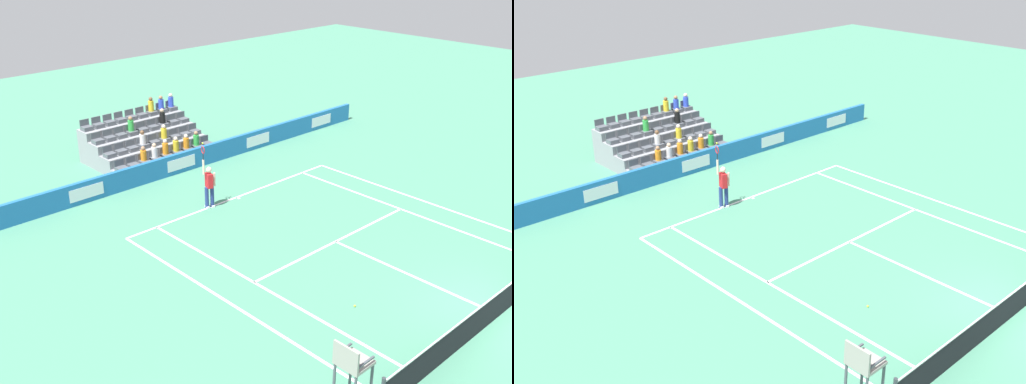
% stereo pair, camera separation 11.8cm
% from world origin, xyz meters
% --- Properties ---
extents(ground_plane, '(80.00, 80.00, 0.00)m').
position_xyz_m(ground_plane, '(0.00, 0.00, 0.00)').
color(ground_plane, '#47896B').
extents(line_baseline, '(10.97, 0.10, 0.01)m').
position_xyz_m(line_baseline, '(0.00, -11.89, 0.00)').
color(line_baseline, white).
rests_on(line_baseline, ground).
extents(line_service, '(8.23, 0.10, 0.01)m').
position_xyz_m(line_service, '(0.00, -6.40, 0.00)').
color(line_service, white).
rests_on(line_service, ground).
extents(line_centre_service, '(0.10, 6.40, 0.01)m').
position_xyz_m(line_centre_service, '(0.00, -3.20, 0.00)').
color(line_centre_service, white).
rests_on(line_centre_service, ground).
extents(line_singles_sideline_left, '(0.10, 11.89, 0.01)m').
position_xyz_m(line_singles_sideline_left, '(4.12, -5.95, 0.00)').
color(line_singles_sideline_left, white).
rests_on(line_singles_sideline_left, ground).
extents(line_singles_sideline_right, '(0.10, 11.89, 0.01)m').
position_xyz_m(line_singles_sideline_right, '(-4.12, -5.95, 0.00)').
color(line_singles_sideline_right, white).
rests_on(line_singles_sideline_right, ground).
extents(line_doubles_sideline_left, '(0.10, 11.89, 0.01)m').
position_xyz_m(line_doubles_sideline_left, '(5.49, -5.95, 0.00)').
color(line_doubles_sideline_left, white).
rests_on(line_doubles_sideline_left, ground).
extents(line_doubles_sideline_right, '(0.10, 11.89, 0.01)m').
position_xyz_m(line_doubles_sideline_right, '(-5.49, -5.95, 0.00)').
color(line_doubles_sideline_right, white).
rests_on(line_doubles_sideline_right, ground).
extents(line_centre_mark, '(0.10, 0.20, 0.01)m').
position_xyz_m(line_centre_mark, '(0.00, -11.79, 0.00)').
color(line_centre_mark, white).
rests_on(line_centre_mark, ground).
extents(sponsor_barrier, '(24.54, 0.22, 0.96)m').
position_xyz_m(sponsor_barrier, '(-0.00, -15.85, 0.48)').
color(sponsor_barrier, '#1E66AD').
rests_on(sponsor_barrier, ground).
extents(tennis_net, '(11.97, 0.10, 1.07)m').
position_xyz_m(tennis_net, '(0.00, 0.00, 0.49)').
color(tennis_net, '#33383D').
rests_on(tennis_net, ground).
extents(tennis_player, '(0.51, 0.41, 2.85)m').
position_xyz_m(tennis_player, '(1.47, -11.90, 0.99)').
color(tennis_player, navy).
rests_on(tennis_player, ground).
extents(umpire_chair, '(0.70, 0.70, 2.34)m').
position_xyz_m(umpire_chair, '(6.76, -0.34, 1.52)').
color(umpire_chair, '#474C54').
rests_on(umpire_chair, ground).
extents(stadium_stand, '(5.58, 3.80, 2.61)m').
position_xyz_m(stadium_stand, '(-0.02, -18.77, 0.69)').
color(stadium_stand, gray).
rests_on(stadium_stand, ground).
extents(loose_tennis_ball, '(0.07, 0.07, 0.07)m').
position_xyz_m(loose_tennis_ball, '(2.82, -3.26, 0.03)').
color(loose_tennis_ball, '#D1E533').
rests_on(loose_tennis_ball, ground).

